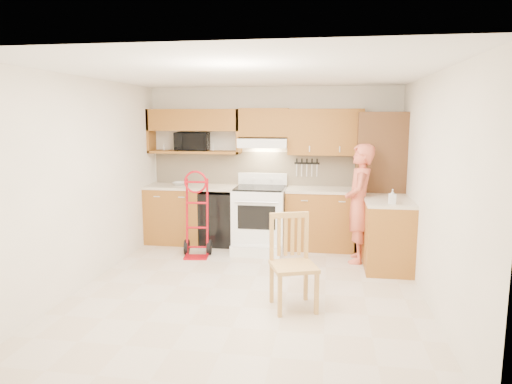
% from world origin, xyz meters
% --- Properties ---
extents(floor, '(4.00, 4.50, 0.02)m').
position_xyz_m(floor, '(0.00, 0.00, -0.01)').
color(floor, '#C7B499').
rests_on(floor, ground).
extents(ceiling, '(4.00, 4.50, 0.02)m').
position_xyz_m(ceiling, '(0.00, 0.00, 2.51)').
color(ceiling, white).
rests_on(ceiling, ground).
extents(wall_back, '(4.00, 0.02, 2.50)m').
position_xyz_m(wall_back, '(0.00, 2.26, 1.25)').
color(wall_back, white).
rests_on(wall_back, ground).
extents(wall_front, '(4.00, 0.02, 2.50)m').
position_xyz_m(wall_front, '(0.00, -2.26, 1.25)').
color(wall_front, white).
rests_on(wall_front, ground).
extents(wall_left, '(0.02, 4.50, 2.50)m').
position_xyz_m(wall_left, '(-2.01, 0.00, 1.25)').
color(wall_left, white).
rests_on(wall_left, ground).
extents(wall_right, '(0.02, 4.50, 2.50)m').
position_xyz_m(wall_right, '(2.01, 0.00, 1.25)').
color(wall_right, white).
rests_on(wall_right, ground).
extents(backsplash, '(3.92, 0.03, 0.55)m').
position_xyz_m(backsplash, '(0.00, 2.23, 1.20)').
color(backsplash, beige).
rests_on(backsplash, wall_back).
extents(lower_cab_left, '(0.90, 0.60, 0.90)m').
position_xyz_m(lower_cab_left, '(-1.55, 1.95, 0.45)').
color(lower_cab_left, brown).
rests_on(lower_cab_left, ground).
extents(dishwasher, '(0.60, 0.60, 0.85)m').
position_xyz_m(dishwasher, '(-0.80, 1.95, 0.42)').
color(dishwasher, black).
rests_on(dishwasher, ground).
extents(lower_cab_right, '(1.14, 0.60, 0.90)m').
position_xyz_m(lower_cab_right, '(0.83, 1.95, 0.45)').
color(lower_cab_right, brown).
rests_on(lower_cab_right, ground).
extents(countertop_left, '(1.50, 0.63, 0.04)m').
position_xyz_m(countertop_left, '(-1.25, 1.95, 0.92)').
color(countertop_left, '#C3B49B').
rests_on(countertop_left, lower_cab_left).
extents(countertop_right, '(1.14, 0.63, 0.04)m').
position_xyz_m(countertop_right, '(0.83, 1.95, 0.92)').
color(countertop_right, '#C3B49B').
rests_on(countertop_right, lower_cab_right).
extents(cab_return_right, '(0.60, 1.00, 0.90)m').
position_xyz_m(cab_return_right, '(1.70, 1.15, 0.45)').
color(cab_return_right, brown).
rests_on(cab_return_right, ground).
extents(countertop_return, '(0.63, 1.00, 0.04)m').
position_xyz_m(countertop_return, '(1.70, 1.15, 0.92)').
color(countertop_return, '#C3B49B').
rests_on(countertop_return, cab_return_right).
extents(pantry_tall, '(0.70, 0.60, 2.10)m').
position_xyz_m(pantry_tall, '(1.65, 1.95, 1.05)').
color(pantry_tall, '#512D1C').
rests_on(pantry_tall, ground).
extents(upper_cab_left, '(1.50, 0.33, 0.34)m').
position_xyz_m(upper_cab_left, '(-1.25, 2.08, 1.98)').
color(upper_cab_left, brown).
rests_on(upper_cab_left, wall_back).
extents(upper_shelf_mw, '(1.50, 0.33, 0.04)m').
position_xyz_m(upper_shelf_mw, '(-1.25, 2.08, 1.47)').
color(upper_shelf_mw, brown).
rests_on(upper_shelf_mw, wall_back).
extents(upper_cab_center, '(0.76, 0.33, 0.44)m').
position_xyz_m(upper_cab_center, '(-0.12, 2.08, 1.94)').
color(upper_cab_center, brown).
rests_on(upper_cab_center, wall_back).
extents(upper_cab_right, '(1.14, 0.33, 0.70)m').
position_xyz_m(upper_cab_right, '(0.83, 2.08, 1.80)').
color(upper_cab_right, brown).
rests_on(upper_cab_right, wall_back).
extents(range_hood, '(0.76, 0.46, 0.14)m').
position_xyz_m(range_hood, '(-0.12, 2.02, 1.63)').
color(range_hood, white).
rests_on(range_hood, wall_back).
extents(knife_strip, '(0.40, 0.05, 0.29)m').
position_xyz_m(knife_strip, '(0.55, 2.21, 1.24)').
color(knife_strip, black).
rests_on(knife_strip, backsplash).
extents(microwave, '(0.56, 0.40, 0.29)m').
position_xyz_m(microwave, '(-1.29, 2.08, 1.64)').
color(microwave, black).
rests_on(microwave, upper_shelf_mw).
extents(range, '(0.78, 1.02, 1.15)m').
position_xyz_m(range, '(-0.14, 1.71, 0.57)').
color(range, white).
rests_on(range, ground).
extents(person, '(0.46, 0.64, 1.67)m').
position_xyz_m(person, '(1.33, 1.35, 0.83)').
color(person, '#D45F45').
rests_on(person, ground).
extents(hand_truck, '(0.50, 0.46, 1.14)m').
position_xyz_m(hand_truck, '(-0.99, 1.21, 0.57)').
color(hand_truck, '#A30A14').
rests_on(hand_truck, ground).
extents(dining_chair, '(0.59, 0.62, 1.01)m').
position_xyz_m(dining_chair, '(0.55, -0.43, 0.50)').
color(dining_chair, tan).
rests_on(dining_chair, ground).
extents(soap_bottle, '(0.09, 0.09, 0.19)m').
position_xyz_m(soap_bottle, '(1.70, 0.83, 1.03)').
color(soap_bottle, white).
rests_on(soap_bottle, countertop_return).
extents(bowl, '(0.24, 0.24, 0.05)m').
position_xyz_m(bowl, '(-1.48, 1.95, 0.97)').
color(bowl, white).
rests_on(bowl, countertop_left).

